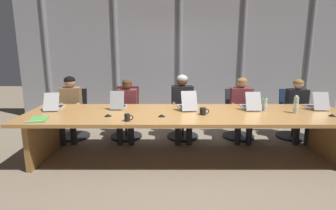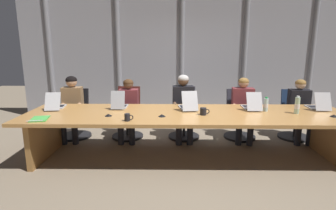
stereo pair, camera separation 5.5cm
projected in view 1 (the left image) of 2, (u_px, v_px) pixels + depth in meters
name	position (u px, v px, depth m)	size (l,w,h in m)	color
ground_plane	(186.00, 157.00, 4.38)	(15.43, 15.43, 0.00)	#7F705B
conference_table	(187.00, 121.00, 4.25)	(4.99, 1.29, 0.73)	#B77F42
curtain_backdrop	(180.00, 55.00, 6.55)	(7.71, 0.17, 3.03)	#9999A0
laptop_left_end	(55.00, 105.00, 4.49)	(0.29, 0.50, 0.28)	#BCBCC1
laptop_left_mid	(119.00, 105.00, 4.53)	(0.23, 0.40, 0.31)	#A8ADB7
laptop_center	(188.00, 105.00, 4.48)	(0.31, 0.52, 0.31)	#BCBCC1
laptop_right_mid	(251.00, 105.00, 4.50)	(0.24, 0.48, 0.29)	#BCBCC1
laptop_right_end	(317.00, 105.00, 4.50)	(0.26, 0.45, 0.29)	#BCBCC1
office_chair_left_end	(75.00, 119.00, 5.30)	(0.60, 0.60, 0.92)	black
office_chair_left_mid	(127.00, 118.00, 5.30)	(0.60, 0.60, 0.97)	#511E19
office_chair_center	(183.00, 118.00, 5.30)	(0.60, 0.60, 0.97)	#2D2D38
office_chair_right_mid	(239.00, 119.00, 5.30)	(0.60, 0.60, 0.92)	#2D2D38
office_chair_right_end	(293.00, 119.00, 5.29)	(0.60, 0.60, 0.92)	navy
person_left_end	(71.00, 104.00, 5.08)	(0.40, 0.57, 1.19)	olive
person_left_mid	(128.00, 106.00, 5.08)	(0.36, 0.55, 1.14)	brown
person_center	(183.00, 103.00, 5.08)	(0.41, 0.56, 1.22)	black
person_right_mid	(242.00, 105.00, 5.08)	(0.43, 0.57, 1.17)	brown
person_right_end	(299.00, 106.00, 5.07)	(0.40, 0.56, 1.14)	black
water_bottle_primary	(297.00, 105.00, 4.18)	(0.07, 0.07, 0.27)	#ADD1B2
water_bottle_secondary	(265.00, 104.00, 4.33)	(0.07, 0.07, 0.23)	silver
coffee_mug_near	(128.00, 117.00, 3.75)	(0.12, 0.08, 0.10)	black
coffee_mug_far	(204.00, 111.00, 4.10)	(0.14, 0.10, 0.11)	black
conference_mic_left_side	(162.00, 115.00, 4.00)	(0.11, 0.11, 0.04)	black
conference_mic_middle	(333.00, 115.00, 4.02)	(0.11, 0.11, 0.04)	black
conference_mic_right_side	(109.00, 115.00, 4.02)	(0.11, 0.11, 0.04)	black
spiral_notepad	(39.00, 119.00, 3.82)	(0.27, 0.34, 0.03)	#4CB74C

